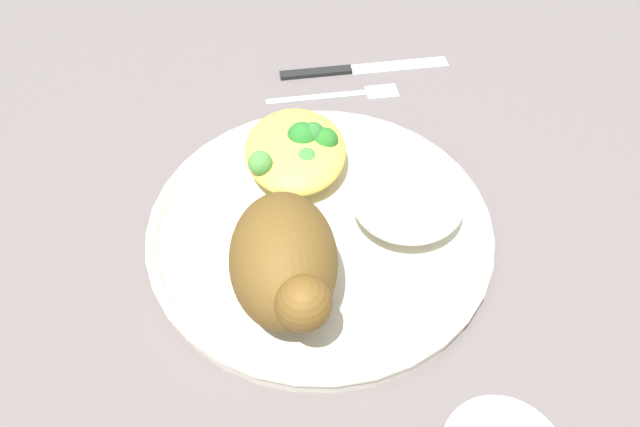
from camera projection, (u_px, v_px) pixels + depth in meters
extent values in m
plane|color=#625957|center=(320.00, 236.00, 0.54)|extent=(2.00, 2.00, 0.00)
cylinder|color=beige|center=(320.00, 230.00, 0.53)|extent=(0.29, 0.29, 0.01)
torus|color=beige|center=(320.00, 225.00, 0.53)|extent=(0.29, 0.29, 0.01)
ellipsoid|color=brown|center=(284.00, 259.00, 0.45)|extent=(0.11, 0.08, 0.08)
sphere|color=brown|center=(303.00, 303.00, 0.41)|extent=(0.04, 0.04, 0.04)
ellipsoid|color=silver|center=(407.00, 198.00, 0.52)|extent=(0.09, 0.09, 0.04)
ellipsoid|color=#E6C049|center=(295.00, 150.00, 0.56)|extent=(0.11, 0.09, 0.03)
sphere|color=#277326|center=(302.00, 138.00, 0.55)|extent=(0.03, 0.03, 0.03)
sphere|color=#287224|center=(325.00, 141.00, 0.55)|extent=(0.02, 0.02, 0.02)
sphere|color=#4B8C3C|center=(260.00, 163.00, 0.53)|extent=(0.02, 0.02, 0.02)
sphere|color=#30712E|center=(308.00, 134.00, 0.55)|extent=(0.02, 0.02, 0.02)
sphere|color=#41893B|center=(306.00, 159.00, 0.54)|extent=(0.02, 0.02, 0.02)
cube|color=#B2B2B7|center=(317.00, 97.00, 0.66)|extent=(0.02, 0.11, 0.01)
cube|color=#B2B2B7|center=(382.00, 91.00, 0.67)|extent=(0.02, 0.04, 0.00)
cube|color=black|center=(316.00, 71.00, 0.68)|extent=(0.02, 0.08, 0.01)
cube|color=#B2B2B7|center=(399.00, 65.00, 0.70)|extent=(0.03, 0.11, 0.00)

